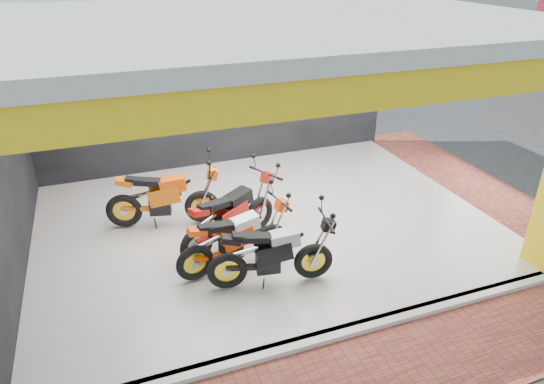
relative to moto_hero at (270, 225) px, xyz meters
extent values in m
plane|color=#2D2D30|center=(0.31, -0.89, -0.70)|extent=(80.00, 80.00, 0.00)
cube|color=silver|center=(0.31, 1.11, -0.65)|extent=(8.00, 6.00, 0.10)
cube|color=beige|center=(0.31, 1.11, 2.90)|extent=(8.40, 6.40, 0.20)
cube|color=black|center=(0.31, 4.21, 1.05)|extent=(8.20, 0.20, 3.50)
cube|color=yellow|center=(0.31, -1.89, 2.60)|extent=(8.40, 0.30, 0.40)
cube|color=yellow|center=(4.31, 1.11, 2.60)|extent=(0.30, 6.40, 0.40)
cube|color=silver|center=(0.31, -1.91, -0.65)|extent=(8.00, 0.20, 0.10)
cube|color=#974631|center=(0.31, -2.69, -0.68)|extent=(9.00, 1.40, 0.03)
cube|color=#974631|center=(5.11, 1.11, -0.68)|extent=(1.40, 7.00, 0.03)
camera|label=1|loc=(-2.24, -6.16, 3.88)|focal=32.00mm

